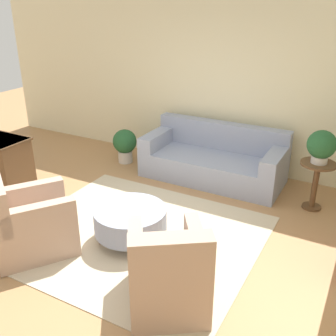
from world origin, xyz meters
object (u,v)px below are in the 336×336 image
Objects in this scene: couch at (214,160)px; potted_plant_on_side_table at (322,146)px; side_table at (316,178)px; potted_plant_floor at (125,144)px; ottoman_table at (130,220)px; armchair_left at (28,224)px; armchair_right at (168,274)px.

potted_plant_on_side_table is (1.61, -0.27, 0.63)m from couch.
potted_plant_floor is (-3.24, 0.14, -0.11)m from side_table.
couch reaches higher than side_table.
armchair_left is at bearing -139.23° from ottoman_table.
side_table is at bearing 44.51° from armchair_left.
potted_plant_on_side_table is (1.80, 1.87, 0.66)m from ottoman_table.
couch is 1.64m from potted_plant_floor.
ottoman_table is at bearing -133.82° from side_table.
side_table is 1.14× the size of potted_plant_floor.
potted_plant_floor is (-1.45, 2.01, 0.07)m from ottoman_table.
potted_plant_floor is at bearing 125.83° from ottoman_table.
armchair_right is 1.20m from ottoman_table.
couch is 1.99× the size of armchair_left.
armchair_right is 2.83m from potted_plant_on_side_table.
potted_plant_on_side_table reaches higher than armchair_left.
potted_plant_on_side_table is (2.68, 2.63, 0.57)m from armchair_left.
armchair_right is 2.77m from side_table.
side_table reaches higher than potted_plant_floor.
armchair_left is 1.00× the size of armchair_right.
couch is 3.09m from armchair_left.
side_table is 0.47m from potted_plant_on_side_table.
side_table reaches higher than ottoman_table.
couch reaches higher than potted_plant_floor.
armchair_left is (-1.07, -2.90, 0.06)m from couch.
couch is 2.55× the size of ottoman_table.
couch is 3.00m from armchair_right.
ottoman_table is 2.48m from potted_plant_floor.
armchair_left reaches higher than couch.
potted_plant_on_side_table is at bearing 71.67° from armchair_right.
ottoman_table is (-0.92, 0.76, -0.09)m from armchair_right.
armchair_left is at bearing -78.38° from potted_plant_floor.
couch is at bearing 85.01° from ottoman_table.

